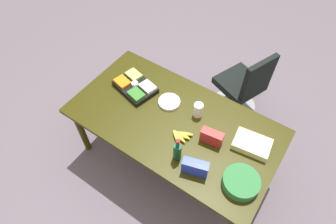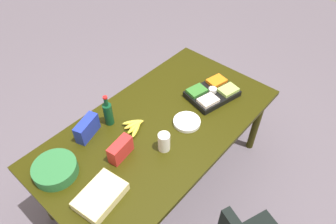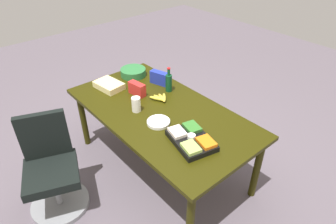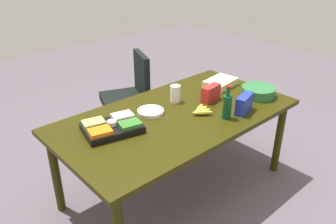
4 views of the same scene
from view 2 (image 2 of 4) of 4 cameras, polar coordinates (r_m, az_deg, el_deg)
The scene contains 11 objects.
ground_plane at distance 3.05m, azimuth -1.32°, elevation -12.29°, with size 10.00×10.00×0.00m, color #605660.
conference_table at distance 2.49m, azimuth -1.58°, elevation -3.60°, with size 2.03×1.08×0.77m.
chip_bag_red at distance 2.21m, azimuth -8.94°, elevation -6.99°, with size 0.20×0.08×0.14m, color red.
sheet_cake at distance 2.07m, azimuth -12.59°, elevation -15.19°, with size 0.32×0.22×0.07m, color beige.
veggie_tray at distance 2.68m, azimuth 8.33°, elevation 3.60°, with size 0.48×0.39×0.09m.
banana_bunch at distance 2.41m, azimuth -6.33°, elevation -2.61°, with size 0.20×0.19×0.04m.
salad_bowl at distance 2.25m, azimuth -20.47°, elevation -10.11°, with size 0.30×0.30×0.09m, color #2C7038.
wine_bottle at distance 2.42m, azimuth -11.21°, elevation -0.22°, with size 0.08×0.08×0.28m.
paper_plate_stack at distance 2.44m, azimuth 3.57°, elevation -1.88°, with size 0.22×0.22×0.03m, color white.
mayo_jar at distance 2.22m, azimuth -0.75°, elevation -5.65°, with size 0.09×0.09×0.15m, color white.
chip_bag_blue at distance 2.39m, azimuth -15.01°, elevation -2.98°, with size 0.22×0.08×0.15m, color #2134AD.
Camera 2 is at (1.19, 1.13, 2.57)m, focal length 32.34 mm.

